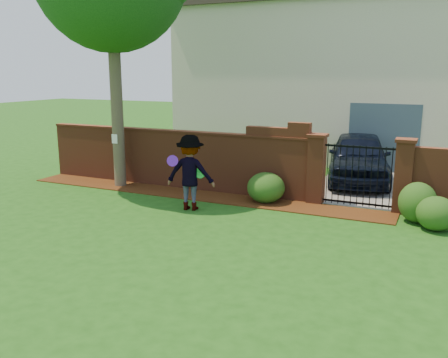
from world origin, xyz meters
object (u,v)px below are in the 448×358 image
at_px(man, 190,173).
at_px(frisbee_purple, 172,161).
at_px(car, 359,158).
at_px(frisbee_green, 200,173).

xyz_separation_m(man, frisbee_purple, (-0.29, -0.36, 0.35)).
bearing_deg(car, frisbee_purple, -135.64).
relative_size(car, frisbee_purple, 16.39).
bearing_deg(man, car, -136.69).
height_order(frisbee_purple, frisbee_green, frisbee_purple).
bearing_deg(frisbee_green, car, 57.26).
height_order(car, frisbee_purple, car).
height_order(car, frisbee_green, car).
xyz_separation_m(car, man, (-3.40, -4.95, 0.18)).
bearing_deg(frisbee_purple, frisbee_green, 37.90).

